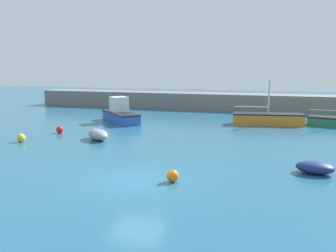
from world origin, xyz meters
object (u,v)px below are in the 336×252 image
object	(u,v)px
cabin_cruiser_white	(120,114)
mooring_buoy_orange	(173,176)
fishing_dinghy_green	(315,168)
mooring_buoy_yellow	(21,138)
mooring_buoy_red	(60,130)
sailboat_short_mast	(268,119)
dinghy_near_pier	(98,134)

from	to	relation	value
cabin_cruiser_white	mooring_buoy_orange	world-z (taller)	cabin_cruiser_white
fishing_dinghy_green	mooring_buoy_orange	distance (m)	7.06
mooring_buoy_yellow	cabin_cruiser_white	bearing A→B (deg)	74.25
mooring_buoy_yellow	mooring_buoy_red	size ratio (longest dim) A/B	1.06
fishing_dinghy_green	mooring_buoy_red	size ratio (longest dim) A/B	3.70
sailboat_short_mast	dinghy_near_pier	bearing A→B (deg)	-146.72
fishing_dinghy_green	mooring_buoy_red	distance (m)	18.80
cabin_cruiser_white	mooring_buoy_yellow	distance (m)	10.58
sailboat_short_mast	mooring_buoy_orange	size ratio (longest dim) A/B	11.09
cabin_cruiser_white	dinghy_near_pier	world-z (taller)	cabin_cruiser_white
dinghy_near_pier	mooring_buoy_orange	world-z (taller)	dinghy_near_pier
mooring_buoy_orange	fishing_dinghy_green	bearing A→B (deg)	27.19
sailboat_short_mast	dinghy_near_pier	size ratio (longest dim) A/B	2.47
mooring_buoy_yellow	mooring_buoy_red	world-z (taller)	mooring_buoy_yellow
sailboat_short_mast	mooring_buoy_yellow	distance (m)	20.11
dinghy_near_pier	mooring_buoy_red	world-z (taller)	dinghy_near_pier
cabin_cruiser_white	dinghy_near_pier	bearing A→B (deg)	-30.50
mooring_buoy_yellow	mooring_buoy_orange	world-z (taller)	mooring_buoy_yellow
sailboat_short_mast	fishing_dinghy_green	size ratio (longest dim) A/B	3.14
fishing_dinghy_green	dinghy_near_pier	distance (m)	14.56
sailboat_short_mast	mooring_buoy_yellow	xyz separation A→B (m)	(-15.88, -12.34, -0.23)
sailboat_short_mast	mooring_buoy_red	distance (m)	17.51
fishing_dinghy_green	mooring_buoy_yellow	bearing A→B (deg)	3.64
cabin_cruiser_white	mooring_buoy_red	xyz separation A→B (m)	(-2.20, -6.51, -0.47)
mooring_buoy_yellow	mooring_buoy_orange	bearing A→B (deg)	-23.94
mooring_buoy_yellow	dinghy_near_pier	bearing A→B (deg)	25.39
fishing_dinghy_green	mooring_buoy_yellow	distance (m)	18.66
fishing_dinghy_green	mooring_buoy_orange	bearing A→B (deg)	37.64
dinghy_near_pier	sailboat_short_mast	bearing A→B (deg)	86.21
fishing_dinghy_green	mooring_buoy_yellow	size ratio (longest dim) A/B	3.49
fishing_dinghy_green	mooring_buoy_orange	xyz separation A→B (m)	(-6.28, -3.22, -0.01)
sailboat_short_mast	mooring_buoy_red	size ratio (longest dim) A/B	11.62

